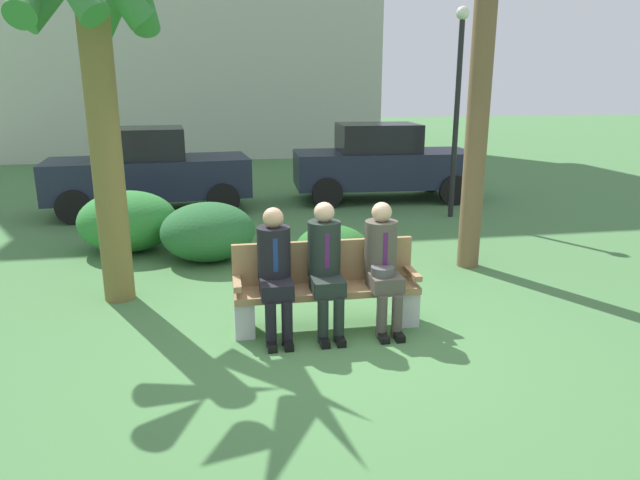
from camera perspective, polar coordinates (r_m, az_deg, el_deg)
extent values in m
plane|color=#457641|center=(5.86, 1.49, -9.78)|extent=(80.00, 80.00, 0.00)
cube|color=#99754C|center=(5.94, 0.68, -5.05)|extent=(1.93, 0.44, 0.07)
cube|color=#99754C|center=(6.04, 0.35, -2.12)|extent=(1.93, 0.06, 0.45)
cube|color=#99754C|center=(5.81, -8.35, -4.31)|extent=(0.08, 0.44, 0.06)
cube|color=#99754C|center=(6.13, 9.23, -3.28)|extent=(0.08, 0.44, 0.06)
cube|color=silver|center=(5.94, -7.64, -7.55)|extent=(0.20, 0.37, 0.38)
cube|color=silver|center=(6.24, 8.56, -6.45)|extent=(0.20, 0.37, 0.38)
cube|color=black|center=(5.68, -4.40, -4.87)|extent=(0.32, 0.38, 0.16)
cylinder|color=black|center=(5.61, -4.96, -8.50)|extent=(0.11, 0.11, 0.45)
cylinder|color=black|center=(5.62, -3.32, -8.41)|extent=(0.11, 0.11, 0.45)
cube|color=black|center=(5.63, -4.86, -10.52)|extent=(0.09, 0.22, 0.07)
cube|color=black|center=(5.65, -3.22, -10.41)|extent=(0.09, 0.22, 0.07)
cylinder|color=black|center=(5.76, -4.66, -1.27)|extent=(0.34, 0.34, 0.53)
cube|color=navy|center=(5.59, -4.50, -1.55)|extent=(0.05, 0.01, 0.34)
sphere|color=tan|center=(5.66, -4.74, 2.23)|extent=(0.21, 0.21, 0.21)
cube|color=#1E2823|center=(5.74, 0.75, -4.57)|extent=(0.32, 0.38, 0.16)
cylinder|color=#1E2823|center=(5.67, 0.30, -8.16)|extent=(0.11, 0.11, 0.45)
cylinder|color=#1E2823|center=(5.70, 1.90, -8.05)|extent=(0.11, 0.11, 0.45)
cube|color=black|center=(5.69, 0.41, -10.16)|extent=(0.09, 0.22, 0.07)
cube|color=black|center=(5.72, 2.01, -10.03)|extent=(0.09, 0.22, 0.07)
cylinder|color=#1E2823|center=(5.82, 0.41, -0.85)|extent=(0.34, 0.34, 0.57)
cube|color=#4C1951|center=(5.66, 0.72, -1.11)|extent=(0.05, 0.01, 0.36)
sphere|color=tan|center=(5.72, 0.42, 2.80)|extent=(0.21, 0.21, 0.21)
cube|color=#4C473D|center=(5.88, 6.55, -4.19)|extent=(0.32, 0.38, 0.16)
cylinder|color=#4C473D|center=(5.80, 6.23, -7.70)|extent=(0.11, 0.11, 0.45)
cylinder|color=#4C473D|center=(5.84, 7.75, -7.57)|extent=(0.11, 0.11, 0.45)
cube|color=black|center=(5.82, 6.34, -9.65)|extent=(0.09, 0.22, 0.07)
cube|color=black|center=(5.87, 7.86, -9.50)|extent=(0.09, 0.22, 0.07)
cylinder|color=#4C473D|center=(5.96, 6.13, -0.66)|extent=(0.34, 0.34, 0.55)
cube|color=#4C1951|center=(5.80, 6.58, -0.91)|extent=(0.05, 0.01, 0.35)
sphere|color=tan|center=(5.87, 6.23, 2.79)|extent=(0.21, 0.21, 0.21)
cylinder|color=#4B4B4B|center=(5.81, 6.31, -3.12)|extent=(0.24, 0.24, 0.09)
cylinder|color=brown|center=(6.90, -20.60, 7.10)|extent=(0.35, 0.35, 3.23)
cylinder|color=brown|center=(7.98, 15.74, 13.85)|extent=(0.30, 0.30, 4.71)
ellipsoid|color=#276230|center=(8.40, -11.21, 0.83)|extent=(1.36, 1.25, 0.85)
ellipsoid|color=#2A6E2A|center=(7.78, 1.23, -0.86)|extent=(1.02, 0.93, 0.64)
ellipsoid|color=#2F7E34|center=(9.20, -18.77, 1.81)|extent=(1.49, 1.36, 0.93)
cube|color=#1E2338|center=(11.93, -16.74, 6.06)|extent=(4.03, 1.91, 0.76)
cube|color=black|center=(11.85, -17.73, 9.25)|extent=(1.82, 1.51, 0.60)
cylinder|color=black|center=(12.80, -10.43, 5.32)|extent=(0.65, 0.20, 0.64)
cylinder|color=black|center=(11.27, -9.70, 4.02)|extent=(0.65, 0.20, 0.64)
cylinder|color=black|center=(12.86, -22.65, 4.44)|extent=(0.65, 0.20, 0.64)
cylinder|color=black|center=(11.34, -23.56, 3.03)|extent=(0.65, 0.20, 0.64)
cube|color=#1E2338|center=(12.74, 6.40, 7.16)|extent=(3.97, 1.75, 0.76)
cube|color=black|center=(12.63, 5.82, 10.22)|extent=(1.76, 1.44, 0.60)
cylinder|color=black|center=(13.91, 11.10, 6.07)|extent=(0.65, 0.17, 0.64)
cylinder|color=black|center=(12.47, 13.32, 4.90)|extent=(0.65, 0.17, 0.64)
cylinder|color=black|center=(13.32, -0.19, 5.95)|extent=(0.65, 0.17, 0.64)
cylinder|color=black|center=(11.79, 0.75, 4.73)|extent=(0.65, 0.17, 0.64)
cylinder|color=black|center=(11.14, 13.52, 11.40)|extent=(0.10, 0.10, 3.61)
sphere|color=white|center=(11.19, 14.17, 21.26)|extent=(0.24, 0.24, 0.24)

